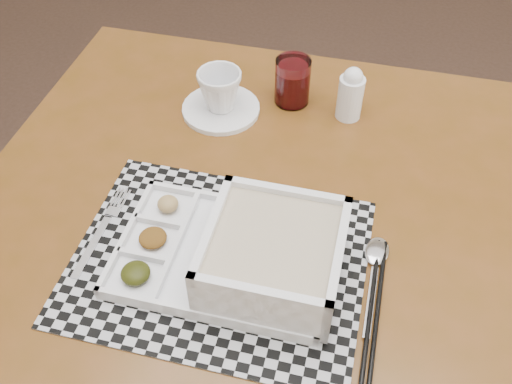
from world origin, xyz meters
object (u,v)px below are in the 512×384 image
serving_tray (260,257)px  cup (220,90)px  creamer_bottle (351,94)px  dining_table (246,235)px  juice_glass (292,83)px

serving_tray → cup: (-0.20, 0.33, 0.01)m
cup → creamer_bottle: 0.24m
dining_table → creamer_bottle: (0.10, 0.29, 0.12)m
dining_table → cup: (-0.13, 0.22, 0.12)m
cup → juice_glass: size_ratio=0.91×
dining_table → cup: size_ratio=12.02×
cup → creamer_bottle: bearing=33.3°
juice_glass → creamer_bottle: 0.12m
serving_tray → creamer_bottle: size_ratio=3.25×
dining_table → serving_tray: (0.07, -0.12, 0.11)m
serving_tray → cup: 0.39m
serving_tray → juice_glass: serving_tray is taller
serving_tray → cup: bearing=120.7°
juice_glass → creamer_bottle: size_ratio=0.85×
serving_tray → juice_glass: 0.42m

